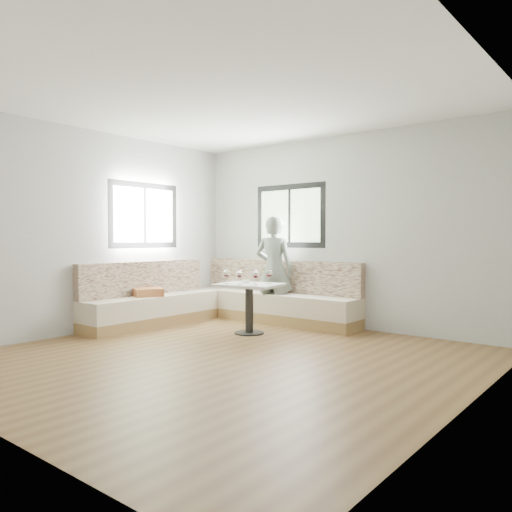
{
  "coord_description": "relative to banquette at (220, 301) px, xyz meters",
  "views": [
    {
      "loc": [
        3.62,
        -3.95,
        1.29
      ],
      "look_at": [
        -0.66,
        1.34,
        1.06
      ],
      "focal_mm": 35.0,
      "sensor_mm": 36.0,
      "label": 1
    }
  ],
  "objects": [
    {
      "name": "room",
      "position": [
        1.51,
        -1.55,
        1.08
      ],
      "size": [
        5.01,
        5.01,
        2.81
      ],
      "color": "brown",
      "rests_on": "ground"
    },
    {
      "name": "banquette",
      "position": [
        0.0,
        0.0,
        0.0
      ],
      "size": [
        2.9,
        2.8,
        0.95
      ],
      "color": "#9C7745",
      "rests_on": "ground"
    },
    {
      "name": "table",
      "position": [
        0.89,
        -0.38,
        0.18
      ],
      "size": [
        0.94,
        0.8,
        0.68
      ],
      "rotation": [
        0.0,
        0.0,
        0.2
      ],
      "color": "black",
      "rests_on": "ground"
    },
    {
      "name": "person",
      "position": [
        0.63,
        0.53,
        0.49
      ],
      "size": [
        0.68,
        0.53,
        1.64
      ],
      "primitive_type": "imported",
      "rotation": [
        0.0,
        0.0,
        3.4
      ],
      "color": "slate",
      "rests_on": "ground"
    },
    {
      "name": "olive_ramekin",
      "position": [
        0.79,
        -0.34,
        0.37
      ],
      "size": [
        0.11,
        0.11,
        0.04
      ],
      "color": "white",
      "rests_on": "table"
    },
    {
      "name": "wine_glass_a",
      "position": [
        0.67,
        -0.6,
        0.49
      ],
      "size": [
        0.09,
        0.09,
        0.2
      ],
      "color": "white",
      "rests_on": "table"
    },
    {
      "name": "wine_glass_b",
      "position": [
        0.88,
        -0.58,
        0.49
      ],
      "size": [
        0.09,
        0.09,
        0.2
      ],
      "color": "white",
      "rests_on": "table"
    },
    {
      "name": "wine_glass_c",
      "position": [
        1.09,
        -0.49,
        0.49
      ],
      "size": [
        0.09,
        0.09,
        0.2
      ],
      "color": "white",
      "rests_on": "table"
    },
    {
      "name": "wine_glass_d",
      "position": [
        0.91,
        -0.29,
        0.49
      ],
      "size": [
        0.09,
        0.09,
        0.2
      ],
      "color": "white",
      "rests_on": "table"
    },
    {
      "name": "wine_glass_e",
      "position": [
        1.13,
        -0.25,
        0.49
      ],
      "size": [
        0.09,
        0.09,
        0.2
      ],
      "color": "white",
      "rests_on": "table"
    }
  ]
}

